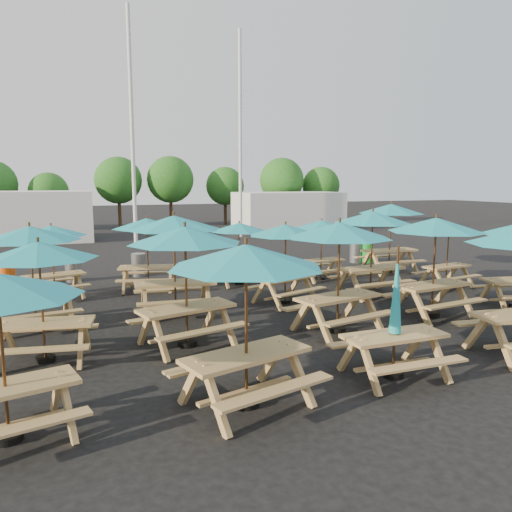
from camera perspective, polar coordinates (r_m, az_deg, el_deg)
name	(u,v)px	position (r m, az deg, el deg)	size (l,w,h in m)	color
ground	(275,302)	(14.02, 2.18, -5.31)	(120.00, 120.00, 0.00)	black
picnic_unit_1	(39,257)	(9.92, -23.57, -0.09)	(2.46, 2.46, 2.29)	#A37D48
picnic_unit_2	(30,239)	(12.29, -24.41, 1.79)	(2.53, 2.53, 2.39)	#A37D48
picnic_unit_3	(51,235)	(15.28, -22.34, 2.27)	(2.41, 2.41, 2.14)	#A37D48
picnic_unit_4	(246,265)	(7.21, -1.15, -1.03)	(2.83, 2.83, 2.48)	#A37D48
picnic_unit_5	(185,242)	(10.05, -8.09, 1.63)	(2.81, 2.81, 2.49)	#A37D48
picnic_unit_6	(174,228)	(12.52, -9.37, 3.18)	(2.54, 2.54, 2.54)	#A37D48
picnic_unit_7	(147,227)	(15.59, -12.37, 3.23)	(2.55, 2.55, 2.26)	#A37D48
picnic_unit_8	(395,324)	(8.90, 15.60, -7.51)	(1.80, 1.57, 2.29)	#A37D48
picnic_unit_9	(339,236)	(11.06, 9.52, 2.25)	(2.74, 2.74, 2.50)	#A37D48
picnic_unit_10	(286,234)	(13.62, 3.40, 2.49)	(2.62, 2.62, 2.21)	#A37D48
picnic_unit_11	(239,231)	(16.19, -1.93, 2.93)	(2.04, 2.04, 2.04)	#A37D48
picnic_unit_13	(436,230)	(12.94, 19.87, 2.79)	(2.60, 2.60, 2.50)	#A37D48
picnic_unit_14	(373,222)	(14.94, 13.18, 3.81)	(2.49, 2.49, 2.51)	#A37D48
picnic_unit_15	(322,228)	(17.11, 7.51, 3.23)	(2.13, 2.13, 2.06)	#A37D48
picnic_unit_18	(449,231)	(16.87, 21.18, 2.72)	(2.20, 2.20, 2.09)	#A37D48
picnic_unit_19	(391,213)	(18.96, 15.17, 4.82)	(2.37, 2.37, 2.56)	#A37D48
waste_bin_0	(7,274)	(17.90, -26.59, -1.84)	(0.51, 0.51, 0.82)	#E24E0D
waste_bin_1	(73,269)	(17.92, -20.19, -1.45)	(0.51, 0.51, 0.82)	gray
waste_bin_2	(139,265)	(18.22, -13.28, -0.99)	(0.51, 0.51, 0.82)	gray
waste_bin_3	(356,253)	(21.15, 11.33, 0.37)	(0.51, 0.51, 0.82)	gray
waste_bin_4	(367,253)	(21.22, 12.56, 0.36)	(0.51, 0.51, 0.82)	#1A942B
mast_0	(132,128)	(26.86, -13.99, 13.96)	(0.20, 0.20, 12.00)	silver
mast_1	(240,136)	(30.28, -1.81, 13.56)	(0.20, 0.20, 12.00)	silver
event_tent_0	(15,217)	(30.71, -25.80, 4.06)	(8.00, 4.00, 2.80)	silver
event_tent_1	(288,211)	(34.69, 3.67, 5.14)	(7.00, 4.00, 2.60)	silver
tree_2	(49,192)	(36.20, -22.62, 6.75)	(2.59, 2.59, 3.93)	#382314
tree_3	(118,180)	(37.41, -15.46, 8.33)	(3.36, 3.36, 5.09)	#382314
tree_4	(170,180)	(37.49, -9.77, 8.59)	(3.41, 3.41, 5.17)	#382314
tree_5	(225,186)	(38.95, -3.56, 7.98)	(2.94, 2.94, 4.45)	#382314
tree_6	(282,180)	(38.69, 2.98, 8.65)	(3.38, 3.38, 5.13)	#382314
tree_7	(321,186)	(40.19, 7.43, 7.97)	(2.95, 2.95, 4.48)	#382314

